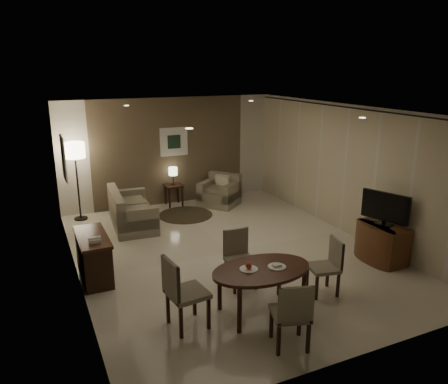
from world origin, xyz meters
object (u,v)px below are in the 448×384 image
side_table (174,195)px  floor_lamp (77,182)px  chair_far (241,260)px  chair_right (323,267)px  tv_cabinet (382,242)px  chair_left (188,292)px  sofa (132,208)px  dining_table (261,291)px  chair_near (290,313)px  armchair (219,190)px  console_desk (94,257)px

side_table → floor_lamp: 2.41m
side_table → chair_far: bearing=-94.7°
chair_right → tv_cabinet: bearing=118.4°
chair_left → sofa: (0.23, 4.21, -0.11)m
dining_table → chair_near: size_ratio=1.57×
sofa → side_table: sofa is taller
chair_far → chair_right: 1.29m
dining_table → armchair: size_ratio=1.68×
chair_near → chair_far: (0.14, 1.64, -0.01)m
tv_cabinet → armchair: size_ratio=1.02×
chair_far → side_table: (0.38, 4.55, -0.19)m
dining_table → chair_far: (0.08, 0.81, 0.11)m
console_desk → side_table: bearing=52.6°
chair_far → chair_left: bearing=-146.1°
sofa → armchair: 2.43m
chair_near → chair_far: size_ratio=1.02×
chair_far → chair_right: (1.07, -0.72, -0.02)m
chair_right → side_table: 5.32m
chair_far → side_table: chair_far is taller
console_desk → chair_far: 2.47m
chair_near → chair_right: 1.52m
chair_near → armchair: (1.57, 5.71, -0.08)m
console_desk → chair_left: bearing=-65.0°
chair_left → armchair: chair_left is taller
console_desk → armchair: armchair is taller
chair_far → armchair: chair_far is taller
chair_near → armchair: chair_near is taller
chair_near → chair_left: bearing=-25.6°
console_desk → armchair: bearing=38.0°
armchair → floor_lamp: (-3.38, 0.37, 0.51)m
sofa → floor_lamp: (-1.01, 0.93, 0.50)m
chair_near → chair_left: chair_left is taller
dining_table → armchair: armchair is taller
tv_cabinet → armchair: (-1.36, 4.26, 0.04)m
chair_right → console_desk: bearing=-111.3°
console_desk → chair_near: chair_near is taller
dining_table → chair_left: 1.09m
dining_table → chair_left: bearing=174.1°
sofa → side_table: 1.67m
chair_far → side_table: size_ratio=1.70×
console_desk → chair_near: (1.96, -2.95, 0.09)m
tv_cabinet → chair_left: chair_left is taller
dining_table → chair_left: (-1.07, 0.11, 0.17)m
tv_cabinet → chair_near: bearing=-153.6°
chair_left → chair_right: chair_left is taller
tv_cabinet → dining_table: 2.94m
chair_left → floor_lamp: (-0.78, 5.14, 0.39)m
chair_left → armchair: bearing=-35.2°
tv_cabinet → chair_right: size_ratio=1.02×
armchair → floor_lamp: floor_lamp is taller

